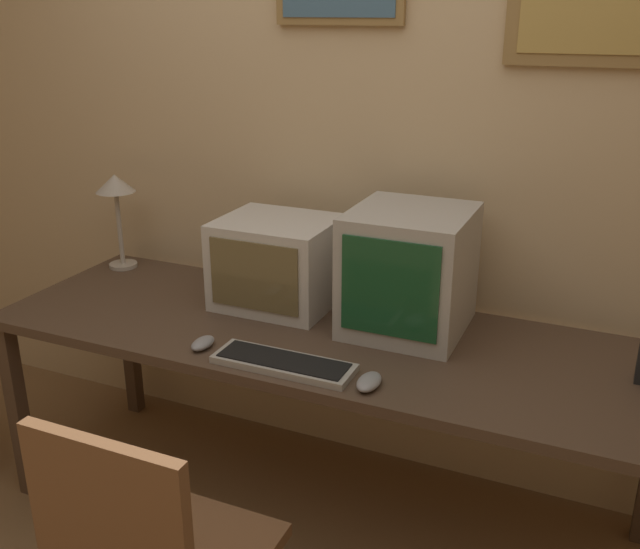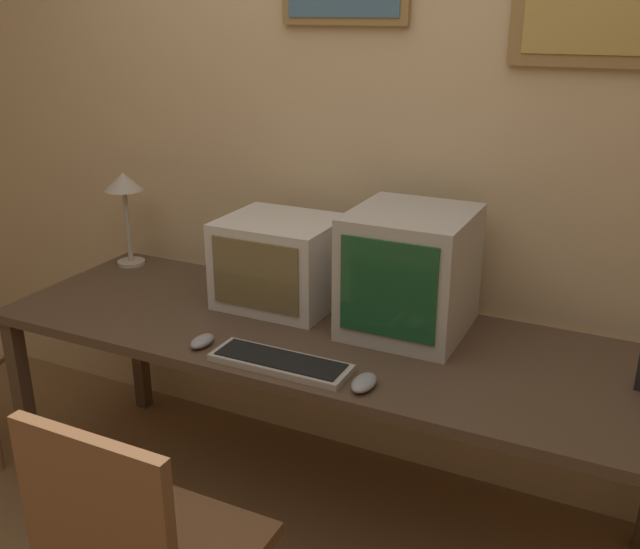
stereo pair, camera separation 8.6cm
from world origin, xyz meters
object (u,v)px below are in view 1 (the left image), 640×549
object	(u,v)px
keyboard_main	(285,363)
mouse_near_keyboard	(369,382)
monitor_left	(277,262)
monitor_right	(409,270)
mouse_far_corner	(203,343)
desk_lamp	(116,194)

from	to	relation	value
keyboard_main	mouse_near_keyboard	distance (m)	0.28
monitor_left	monitor_right	size ratio (longest dim) A/B	0.98
monitor_right	keyboard_main	world-z (taller)	monitor_right
keyboard_main	mouse_near_keyboard	xyz separation A→B (m)	(0.28, -0.01, 0.00)
mouse_near_keyboard	mouse_far_corner	xyz separation A→B (m)	(-0.58, 0.02, -0.00)
monitor_left	desk_lamp	distance (m)	0.81
monitor_right	desk_lamp	distance (m)	1.30
mouse_far_corner	desk_lamp	size ratio (longest dim) A/B	0.26
desk_lamp	mouse_near_keyboard	bearing A→B (deg)	-22.66
monitor_right	mouse_near_keyboard	xyz separation A→B (m)	(0.02, -0.45, -0.19)
keyboard_main	mouse_far_corner	bearing A→B (deg)	177.71
keyboard_main	mouse_far_corner	xyz separation A→B (m)	(-0.30, 0.01, 0.00)
monitor_left	desk_lamp	bearing A→B (deg)	173.54
monitor_left	monitor_right	xyz separation A→B (m)	(0.50, -0.01, 0.05)
mouse_near_keyboard	mouse_far_corner	world-z (taller)	mouse_near_keyboard
monitor_left	keyboard_main	size ratio (longest dim) A/B	0.93
mouse_near_keyboard	desk_lamp	size ratio (longest dim) A/B	0.29
mouse_far_corner	desk_lamp	bearing A→B (deg)	144.39
monitor_left	mouse_near_keyboard	xyz separation A→B (m)	(0.53, -0.46, -0.14)
monitor_right	mouse_far_corner	world-z (taller)	monitor_right
mouse_near_keyboard	desk_lamp	bearing A→B (deg)	157.34
monitor_left	desk_lamp	size ratio (longest dim) A/B	1.03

